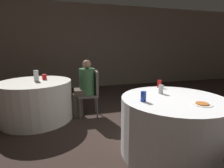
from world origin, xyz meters
name	(u,v)px	position (x,y,z in m)	size (l,w,h in m)	color
ground_plane	(164,155)	(0.00, 0.00, 0.00)	(16.00, 16.00, 0.00)	#332621
wall_back	(98,47)	(0.00, 4.32, 1.40)	(16.00, 0.06, 2.80)	#7A6B5B
table_near	(172,126)	(0.12, 0.05, 0.38)	(1.34, 1.34, 0.76)	white
table_far	(37,100)	(-1.75, 1.72, 0.38)	(1.34, 1.34, 0.76)	white
chair_far_east	(92,89)	(-0.67, 1.64, 0.55)	(0.43, 0.43, 0.93)	#59514C
person_green_jacket	(84,89)	(-0.84, 1.65, 0.57)	(0.49, 0.32, 1.15)	#4C4238
pizza_plate_near	(202,104)	(0.27, -0.27, 0.77)	(0.22, 0.22, 0.02)	white
soda_can_blue	(143,97)	(-0.32, 0.02, 0.82)	(0.07, 0.07, 0.12)	#1E38A5
soda_can_red	(159,84)	(0.24, 0.62, 0.82)	(0.07, 0.07, 0.12)	red
soda_can_silver	(161,89)	(0.07, 0.28, 0.82)	(0.07, 0.07, 0.12)	silver
bottle_far	(36,76)	(-1.72, 1.73, 0.86)	(0.09, 0.09, 0.21)	silver
cup_far	(44,77)	(-1.59, 1.88, 0.81)	(0.09, 0.09, 0.10)	red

